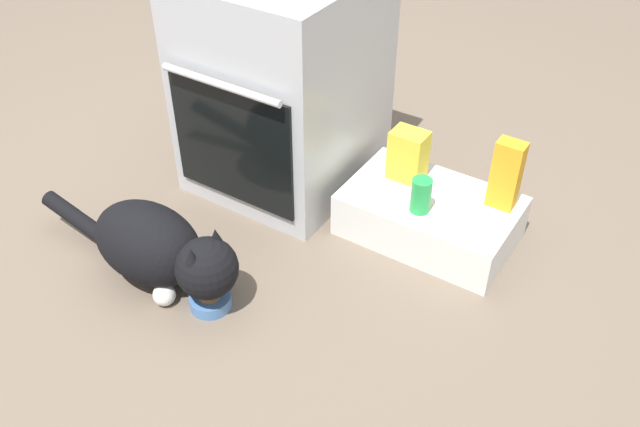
{
  "coord_description": "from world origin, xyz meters",
  "views": [
    {
      "loc": [
        1.22,
        -1.34,
        1.53
      ],
      "look_at": [
        0.35,
        0.01,
        0.25
      ],
      "focal_mm": 38.22,
      "sensor_mm": 36.0,
      "label": 1
    }
  ],
  "objects_px": {
    "oven": "(283,83)",
    "soda_can": "(421,195)",
    "cat": "(159,248)",
    "juice_carton": "(506,175)",
    "snack_bag": "(408,155)",
    "pantry_cabinet": "(429,216)",
    "food_bowl": "(210,300)"
  },
  "relations": [
    {
      "from": "food_bowl",
      "to": "cat",
      "type": "xyz_separation_m",
      "value": [
        -0.19,
        0.0,
        0.12
      ]
    },
    {
      "from": "food_bowl",
      "to": "snack_bag",
      "type": "relative_size",
      "value": 0.72
    },
    {
      "from": "oven",
      "to": "juice_carton",
      "type": "height_order",
      "value": "oven"
    },
    {
      "from": "pantry_cabinet",
      "to": "snack_bag",
      "type": "height_order",
      "value": "snack_bag"
    },
    {
      "from": "soda_can",
      "to": "juice_carton",
      "type": "height_order",
      "value": "juice_carton"
    },
    {
      "from": "pantry_cabinet",
      "to": "juice_carton",
      "type": "relative_size",
      "value": 2.37
    },
    {
      "from": "pantry_cabinet",
      "to": "snack_bag",
      "type": "xyz_separation_m",
      "value": [
        -0.13,
        0.06,
        0.17
      ]
    },
    {
      "from": "soda_can",
      "to": "juice_carton",
      "type": "xyz_separation_m",
      "value": [
        0.21,
        0.17,
        0.06
      ]
    },
    {
      "from": "oven",
      "to": "snack_bag",
      "type": "xyz_separation_m",
      "value": [
        0.49,
        0.03,
        -0.15
      ]
    },
    {
      "from": "food_bowl",
      "to": "snack_bag",
      "type": "bearing_deg",
      "value": 68.82
    },
    {
      "from": "food_bowl",
      "to": "juice_carton",
      "type": "height_order",
      "value": "juice_carton"
    },
    {
      "from": "juice_carton",
      "to": "snack_bag",
      "type": "bearing_deg",
      "value": -175.13
    },
    {
      "from": "snack_bag",
      "to": "oven",
      "type": "bearing_deg",
      "value": -176.62
    },
    {
      "from": "oven",
      "to": "cat",
      "type": "xyz_separation_m",
      "value": [
        0.02,
        -0.7,
        -0.25
      ]
    },
    {
      "from": "cat",
      "to": "oven",
      "type": "bearing_deg",
      "value": 92.15
    },
    {
      "from": "pantry_cabinet",
      "to": "cat",
      "type": "xyz_separation_m",
      "value": [
        -0.6,
        -0.67,
        0.06
      ]
    },
    {
      "from": "juice_carton",
      "to": "snack_bag",
      "type": "xyz_separation_m",
      "value": [
        -0.33,
        -0.03,
        -0.03
      ]
    },
    {
      "from": "pantry_cabinet",
      "to": "soda_can",
      "type": "height_order",
      "value": "soda_can"
    },
    {
      "from": "juice_carton",
      "to": "food_bowl",
      "type": "bearing_deg",
      "value": -129.02
    },
    {
      "from": "oven",
      "to": "soda_can",
      "type": "distance_m",
      "value": 0.65
    },
    {
      "from": "oven",
      "to": "snack_bag",
      "type": "relative_size",
      "value": 4.41
    },
    {
      "from": "oven",
      "to": "soda_can",
      "type": "xyz_separation_m",
      "value": [
        0.61,
        -0.11,
        -0.18
      ]
    },
    {
      "from": "cat",
      "to": "soda_can",
      "type": "xyz_separation_m",
      "value": [
        0.6,
        0.59,
        0.08
      ]
    },
    {
      "from": "pantry_cabinet",
      "to": "food_bowl",
      "type": "xyz_separation_m",
      "value": [
        -0.41,
        -0.67,
        -0.05
      ]
    },
    {
      "from": "cat",
      "to": "juice_carton",
      "type": "xyz_separation_m",
      "value": [
        0.81,
        0.76,
        0.14
      ]
    },
    {
      "from": "oven",
      "to": "snack_bag",
      "type": "distance_m",
      "value": 0.51
    },
    {
      "from": "oven",
      "to": "juice_carton",
      "type": "relative_size",
      "value": 3.3
    },
    {
      "from": "pantry_cabinet",
      "to": "snack_bag",
      "type": "distance_m",
      "value": 0.22
    },
    {
      "from": "oven",
      "to": "pantry_cabinet",
      "type": "relative_size",
      "value": 1.39
    },
    {
      "from": "soda_can",
      "to": "snack_bag",
      "type": "bearing_deg",
      "value": 130.56
    },
    {
      "from": "pantry_cabinet",
      "to": "juice_carton",
      "type": "bearing_deg",
      "value": 22.69
    },
    {
      "from": "oven",
      "to": "soda_can",
      "type": "relative_size",
      "value": 6.61
    }
  ]
}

